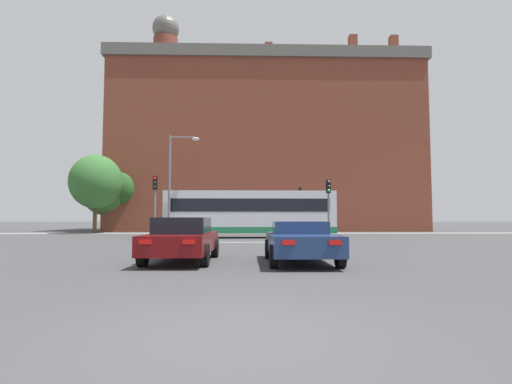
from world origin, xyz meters
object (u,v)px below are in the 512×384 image
at_px(bus_crossing_lead, 250,213).
at_px(pedestrian_walking_west, 234,222).
at_px(traffic_light_far_left, 193,207).
at_px(street_lamp_junction, 175,175).
at_px(car_saloon_left, 183,239).
at_px(traffic_light_near_right, 329,199).
at_px(pedestrian_waiting, 244,222).
at_px(traffic_light_far_right, 300,202).
at_px(traffic_light_near_left, 155,197).
at_px(car_roadster_right, 300,241).
at_px(pedestrian_walking_east, 180,223).

relative_size(bus_crossing_lead, pedestrian_walking_west, 6.59).
distance_m(traffic_light_far_left, street_lamp_junction, 10.24).
distance_m(car_saloon_left, pedestrian_walking_west, 23.97).
xyz_separation_m(traffic_light_near_right, pedestrian_waiting, (-5.10, 13.79, -1.46)).
height_order(traffic_light_far_right, traffic_light_near_right, traffic_light_far_right).
xyz_separation_m(car_saloon_left, pedestrian_waiting, (1.86, 24.97, 0.34)).
bearing_deg(pedestrian_waiting, traffic_light_near_left, 130.81).
bearing_deg(street_lamp_junction, car_roadster_right, -66.15).
height_order(pedestrian_waiting, pedestrian_walking_west, pedestrian_walking_west).
height_order(traffic_light_near_left, pedestrian_waiting, traffic_light_near_left).
bearing_deg(car_roadster_right, traffic_light_near_left, 121.90).
xyz_separation_m(traffic_light_near_right, pedestrian_walking_east, (-10.99, 13.30, -1.58)).
xyz_separation_m(car_saloon_left, traffic_light_far_left, (-2.84, 24.09, 1.76)).
relative_size(pedestrian_waiting, pedestrian_walking_east, 1.12).
height_order(car_saloon_left, traffic_light_far_left, traffic_light_far_left).
distance_m(car_saloon_left, traffic_light_far_right, 25.19).
relative_size(traffic_light_far_left, pedestrian_walking_east, 2.29).
bearing_deg(traffic_light_near_left, pedestrian_waiting, 69.60).
relative_size(traffic_light_far_left, street_lamp_junction, 0.52).
height_order(bus_crossing_lead, pedestrian_waiting, bus_crossing_lead).
bearing_deg(pedestrian_walking_west, car_saloon_left, 58.64).
relative_size(car_saloon_left, bus_crossing_lead, 0.39).
distance_m(traffic_light_far_left, pedestrian_walking_west, 4.02).
xyz_separation_m(car_saloon_left, traffic_light_far_right, (7.03, 24.09, 2.15)).
bearing_deg(traffic_light_near_left, pedestrian_walking_west, 71.74).
bearing_deg(pedestrian_walking_west, car_roadster_right, 67.18).
relative_size(traffic_light_near_right, pedestrian_walking_east, 2.33).
distance_m(car_roadster_right, street_lamp_junction, 16.21).
height_order(traffic_light_near_right, street_lamp_junction, street_lamp_junction).
bearing_deg(traffic_light_far_left, car_roadster_right, -75.23).
height_order(traffic_light_far_left, traffic_light_near_right, traffic_light_near_right).
relative_size(bus_crossing_lead, traffic_light_far_right, 2.79).
distance_m(pedestrian_waiting, pedestrian_walking_east, 5.91).
bearing_deg(car_saloon_left, traffic_light_near_left, 108.48).
xyz_separation_m(car_saloon_left, car_roadster_right, (3.63, -0.45, -0.06)).
bearing_deg(car_saloon_left, street_lamp_junction, 102.56).
bearing_deg(pedestrian_walking_west, traffic_light_near_right, 86.13).
distance_m(street_lamp_junction, pedestrian_waiting, 12.32).
xyz_separation_m(street_lamp_junction, pedestrian_walking_west, (3.69, 9.94, -3.19)).
bearing_deg(pedestrian_waiting, traffic_light_near_right, 171.51).
xyz_separation_m(traffic_light_near_left, street_lamp_junction, (0.60, 3.06, 1.65)).
distance_m(bus_crossing_lead, street_lamp_junction, 5.90).
bearing_deg(traffic_light_far_right, pedestrian_walking_east, 177.96).
bearing_deg(traffic_light_far_left, car_saloon_left, -83.28).
distance_m(traffic_light_near_right, pedestrian_walking_east, 17.32).
distance_m(traffic_light_far_right, pedestrian_walking_east, 11.24).
bearing_deg(traffic_light_near_right, pedestrian_walking_east, 129.57).
xyz_separation_m(traffic_light_near_left, traffic_light_near_right, (10.32, 0.24, -0.11)).
relative_size(traffic_light_far_right, street_lamp_junction, 0.61).
distance_m(traffic_light_far_right, pedestrian_waiting, 5.56).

